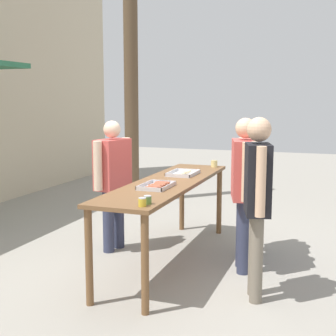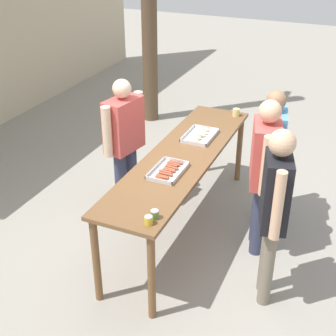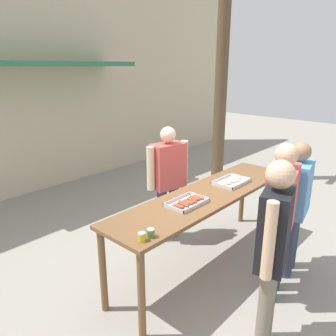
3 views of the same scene
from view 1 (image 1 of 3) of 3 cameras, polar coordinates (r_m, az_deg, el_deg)
The scene contains 12 objects.
ground_plane at distance 5.54m, azimuth 0.00°, elevation -11.31°, with size 24.00×24.00×0.00m, color gray.
serving_table at distance 5.32m, azimuth 0.00°, elevation -2.77°, with size 2.80×0.68×0.95m.
food_tray_sausages at distance 4.91m, azimuth -1.39°, elevation -2.22°, with size 0.45×0.28×0.04m.
food_tray_buns at distance 5.74m, azimuth 1.86°, elevation -0.65°, with size 0.46×0.31×0.06m.
condiment_jar_mustard at distance 4.06m, azimuth -3.15°, elevation -4.17°, with size 0.07×0.07×0.08m.
condiment_jar_ketchup at distance 4.14m, azimuth -2.51°, elevation -3.91°, with size 0.07×0.07×0.08m.
beer_cup at distance 6.42m, azimuth 5.66°, elevation 0.53°, with size 0.09×0.09×0.09m.
person_server_behind_table at distance 5.77m, azimuth -6.75°, elevation -0.85°, with size 0.66×0.34×1.61m.
person_customer_holding_hotdog at distance 4.36m, azimuth 10.84°, elevation -2.85°, with size 0.55×0.31×1.71m.
person_customer_with_cup at distance 5.62m, azimuth 9.82°, elevation -1.35°, with size 0.68×0.35×1.59m.
person_customer_waiting_in_line at distance 5.10m, azimuth 9.29°, elevation -1.71°, with size 0.67×0.38×1.67m.
utility_pole at distance 8.51m, azimuth -4.57°, elevation 14.62°, with size 1.10×0.25×5.46m.
Camera 1 is at (-4.90, -1.78, 1.87)m, focal length 50.00 mm.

